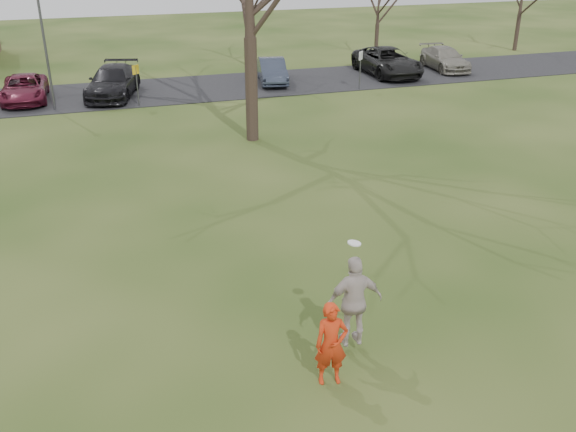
% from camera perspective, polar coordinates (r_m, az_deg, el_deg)
% --- Properties ---
extents(ground, '(120.00, 120.00, 0.00)m').
position_cam_1_polar(ground, '(13.33, 5.45, -12.76)').
color(ground, '#1E380F').
rests_on(ground, ground).
extents(parking_strip, '(62.00, 6.50, 0.04)m').
position_cam_1_polar(parking_strip, '(35.85, -10.63, 11.17)').
color(parking_strip, black).
rests_on(parking_strip, ground).
extents(player_defender, '(0.70, 0.51, 1.75)m').
position_cam_1_polar(player_defender, '(12.21, 3.95, -11.54)').
color(player_defender, red).
rests_on(player_defender, ground).
extents(car_2, '(2.24, 4.72, 1.30)m').
position_cam_1_polar(car_2, '(35.36, -22.84, 10.63)').
color(car_2, maroon).
rests_on(car_2, parking_strip).
extents(car_3, '(3.53, 5.72, 1.55)m').
position_cam_1_polar(car_3, '(34.89, -15.63, 11.67)').
color(car_3, black).
rests_on(car_3, parking_strip).
extents(car_5, '(2.16, 4.32, 1.36)m').
position_cam_1_polar(car_5, '(36.85, -1.45, 13.05)').
color(car_5, '#2E3545').
rests_on(car_5, parking_strip).
extents(car_6, '(2.67, 5.74, 1.59)m').
position_cam_1_polar(car_6, '(39.47, 9.03, 13.70)').
color(car_6, black).
rests_on(car_6, parking_strip).
extents(car_7, '(2.32, 4.79, 1.34)m').
position_cam_1_polar(car_7, '(41.79, 14.07, 13.71)').
color(car_7, gray).
rests_on(car_7, parking_strip).
extents(catching_play, '(1.20, 0.54, 2.30)m').
position_cam_1_polar(catching_play, '(12.85, 6.06, -7.72)').
color(catching_play, '#C0B2AC').
rests_on(catching_play, ground).
extents(lamp_post, '(0.34, 0.34, 6.27)m').
position_cam_1_polar(lamp_post, '(32.45, -21.44, 15.70)').
color(lamp_post, '#47474C').
rests_on(lamp_post, ground).
extents(sign_yellow, '(0.35, 0.35, 2.08)m').
position_cam_1_polar(sign_yellow, '(32.42, -13.61, 12.11)').
color(sign_yellow, '#47474C').
rests_on(sign_yellow, ground).
extents(sign_white, '(0.35, 0.35, 2.08)m').
position_cam_1_polar(sign_white, '(35.41, 6.60, 13.63)').
color(sign_white, '#47474C').
rests_on(sign_white, ground).
extents(small_tree_row, '(55.00, 5.90, 8.50)m').
position_cam_1_polar(small_tree_row, '(40.89, -5.74, 18.58)').
color(small_tree_row, '#352821').
rests_on(small_tree_row, ground).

